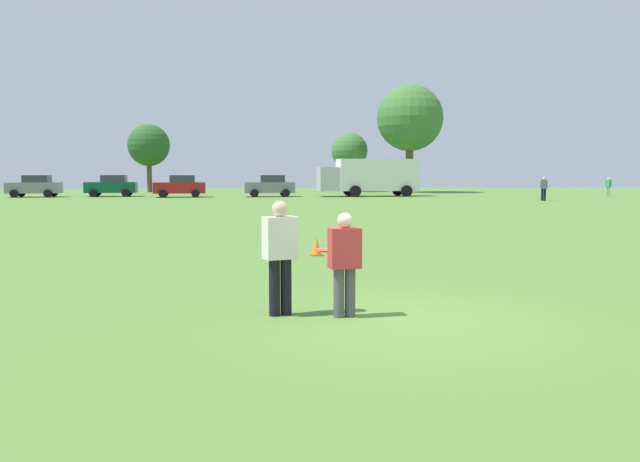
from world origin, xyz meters
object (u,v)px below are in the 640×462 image
(parked_car_center, at_px, (180,186))
(bystander_far_jogger, at_px, (608,186))
(player_thrower, at_px, (280,251))
(traffic_cone, at_px, (317,247))
(box_truck, at_px, (370,176))
(parked_car_mid_left, at_px, (112,186))
(parked_car_near_left, at_px, (35,186))
(player_defender, at_px, (345,259))
(frisbee, at_px, (324,250))
(bystander_sideline_watcher, at_px, (544,187))
(parked_car_mid_right, at_px, (270,186))

(parked_car_center, distance_m, bystander_far_jogger, 36.19)
(player_thrower, height_order, traffic_cone, player_thrower)
(box_truck, bearing_deg, parked_car_mid_left, 174.57)
(parked_car_near_left, height_order, parked_car_mid_left, same)
(box_truck, relative_size, bystander_far_jogger, 5.36)
(player_defender, distance_m, traffic_cone, 7.19)
(player_defender, xyz_separation_m, frisbee, (-0.26, 0.37, 0.09))
(bystander_sideline_watcher, bearing_deg, player_thrower, -120.79)
(parked_car_center, xyz_separation_m, box_truck, (15.96, 0.05, 0.83))
(parked_car_mid_left, relative_size, parked_car_center, 1.00)
(bystander_far_jogger, bearing_deg, player_defender, -124.43)
(player_defender, relative_size, bystander_sideline_watcher, 0.90)
(parked_car_center, bearing_deg, traffic_cone, -79.78)
(frisbee, xyz_separation_m, parked_car_center, (-6.29, 45.33, -0.05))
(parked_car_mid_right, bearing_deg, bystander_sideline_watcher, -27.20)
(parked_car_mid_right, xyz_separation_m, bystander_far_jogger, (28.69, -2.82, -0.02))
(traffic_cone, distance_m, bystander_far_jogger, 46.29)
(player_defender, height_order, traffic_cone, player_defender)
(traffic_cone, relative_size, parked_car_near_left, 0.11)
(frisbee, relative_size, parked_car_mid_left, 0.06)
(parked_car_mid_right, bearing_deg, parked_car_center, -178.24)
(player_defender, bearing_deg, box_truck, 78.38)
(frisbee, xyz_separation_m, bystander_sideline_watcher, (20.58, 35.55, 0.01))
(player_defender, distance_m, parked_car_mid_left, 49.42)
(player_defender, bearing_deg, parked_car_mid_right, 88.93)
(parked_car_mid_left, bearing_deg, frisbee, -75.58)
(parked_car_mid_right, bearing_deg, player_thrower, -92.27)
(player_defender, xyz_separation_m, bystander_sideline_watcher, (20.32, 35.92, 0.10))
(frisbee, distance_m, bystander_sideline_watcher, 41.08)
(parked_car_near_left, distance_m, bystander_sideline_watcher, 40.51)
(parked_car_mid_right, xyz_separation_m, bystander_sideline_watcher, (19.46, -10.00, 0.05))
(parked_car_center, bearing_deg, frisbee, -82.10)
(parked_car_near_left, relative_size, parked_car_center, 1.00)
(player_thrower, distance_m, frisbee, 0.71)
(parked_car_near_left, distance_m, bystander_far_jogger, 48.29)
(parked_car_near_left, relative_size, bystander_sideline_watcher, 2.46)
(player_defender, bearing_deg, parked_car_center, 98.16)
(parked_car_center, bearing_deg, parked_car_mid_left, 160.19)
(parked_car_mid_left, height_order, box_truck, box_truck)
(traffic_cone, xyz_separation_m, parked_car_near_left, (-18.95, 40.12, 0.69))
(parked_car_mid_left, relative_size, parked_car_mid_right, 1.00)
(player_thrower, distance_m, bystander_far_jogger, 52.62)
(player_thrower, xyz_separation_m, parked_car_center, (-5.60, 45.47, -0.06))
(player_thrower, distance_m, traffic_cone, 7.10)
(traffic_cone, bearing_deg, bystander_far_jogger, 50.96)
(frisbee, relative_size, traffic_cone, 0.56)
(frisbee, bearing_deg, parked_car_mid_right, 88.60)
(player_defender, relative_size, traffic_cone, 3.26)
(parked_car_mid_left, bearing_deg, bystander_far_jogger, -6.41)
(parked_car_mid_left, xyz_separation_m, parked_car_center, (5.91, -2.13, 0.00))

